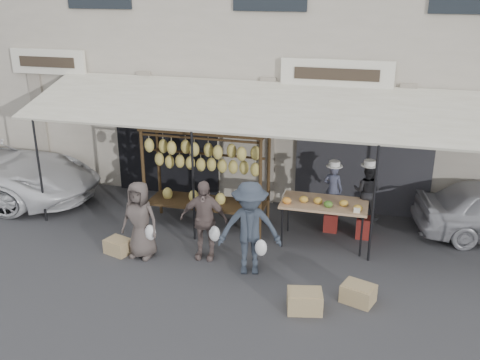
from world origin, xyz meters
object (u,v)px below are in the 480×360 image
Objects in this scene: crate_near_b at (358,294)px; customer_right at (250,228)px; crate_far at (118,246)px; vendor_right at (367,191)px; banana_rack at (205,158)px; produce_table at (324,204)px; vendor_left at (333,189)px; customer_left at (140,220)px; crate_near_a at (305,301)px; customer_mid at (204,220)px.

customer_right is at bearing 166.35° from crate_near_b.
vendor_right is at bearing 22.80° from crate_far.
crate_near_b is (3.33, -2.08, -1.41)m from banana_rack.
produce_table is 0.68m from vendor_left.
banana_rack is at bearing 67.01° from customer_left.
customer_right is at bearing 56.58° from vendor_right.
vendor_left is 0.71× the size of customer_left.
vendor_left is at bearing 88.09° from crate_near_a.
crate_near_b is at bearing -6.47° from crate_far.
vendor_left is 4.50m from crate_far.
crate_near_b is at bearing 101.73° from vendor_right.
crate_near_b is at bearing -31.96° from banana_rack.
crate_near_a is at bearing -14.61° from crate_far.
customer_left is at bearing 39.75° from vendor_left.
crate_far is at bearing -159.71° from produce_table.
produce_table is 3.59m from customer_left.
vendor_right is at bearing 177.55° from vendor_left.
vendor_left reaches higher than produce_table.
customer_right is 2.16m from crate_near_b.
banana_rack reaches higher than vendor_right.
customer_left is (-4.11, -1.92, -0.26)m from vendor_right.
customer_right is at bearing -0.97° from crate_far.
banana_rack reaches higher than crate_far.
customer_mid is 1.03m from customer_right.
crate_far is (-4.64, 0.53, -0.01)m from crate_near_b.
customer_mid is at bearing 147.69° from customer_right.
vendor_right is 2.26× the size of crate_near_b.
customer_mid is at bearing 9.53° from crate_far.
customer_right reaches higher than crate_near_b.
vendor_right is 0.67× the size of customer_right.
vendor_left is at bearing -0.01° from vendor_right.
banana_rack reaches higher than crate_near_b.
banana_rack is 5.02× the size of crate_near_b.
crate_far is (-1.31, -1.55, -1.43)m from banana_rack.
vendor_left is 2.46m from customer_right.
customer_left is 0.80m from crate_far.
vendor_right reaches higher than produce_table.
customer_left reaches higher than produce_table.
crate_far is (-3.91, -2.07, -0.80)m from vendor_left.
customer_left is at bearing -171.47° from customer_mid.
banana_rack is at bearing 102.44° from customer_mid.
customer_right is 1.65m from crate_near_a.
crate_near_a is at bearing -53.12° from customer_right.
customer_left is at bearing 1.97° from crate_far.
produce_table is 1.45× the size of vendor_right.
crate_near_a is at bearing -45.46° from banana_rack.
banana_rack is 3.37m from vendor_right.
banana_rack is 5.43× the size of crate_far.
vendor_left is 2.81m from crate_near_b.
customer_right is (-1.95, -1.98, -0.15)m from vendor_right.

